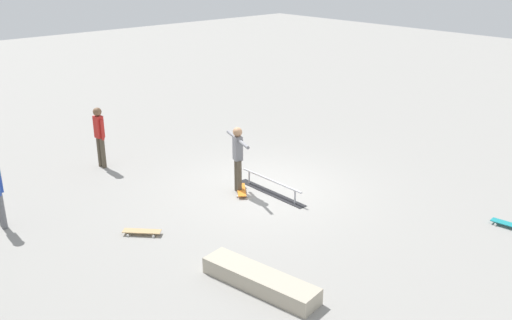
% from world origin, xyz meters
% --- Properties ---
extents(ground_plane, '(60.00, 60.00, 0.00)m').
position_xyz_m(ground_plane, '(0.00, 0.00, 0.00)').
color(ground_plane, gray).
extents(grind_rail, '(2.20, 0.25, 0.37)m').
position_xyz_m(grind_rail, '(-0.36, 0.04, 0.16)').
color(grind_rail, black).
rests_on(grind_rail, ground_plane).
extents(skate_ledge, '(2.32, 0.90, 0.30)m').
position_xyz_m(skate_ledge, '(-3.19, 3.00, 0.15)').
color(skate_ledge, '#B2A893').
rests_on(skate_ledge, ground_plane).
extents(skater_main, '(1.29, 0.51, 1.66)m').
position_xyz_m(skater_main, '(0.27, 0.56, 0.96)').
color(skater_main, brown).
rests_on(skater_main, ground_plane).
extents(skateboard_main, '(0.76, 0.65, 0.09)m').
position_xyz_m(skateboard_main, '(0.16, 0.55, 0.07)').
color(skateboard_main, orange).
rests_on(skateboard_main, ground_plane).
extents(bystander_red_shirt, '(0.38, 0.23, 1.68)m').
position_xyz_m(bystander_red_shirt, '(4.07, 2.24, 0.95)').
color(bystander_red_shirt, brown).
rests_on(bystander_red_shirt, ground_plane).
extents(loose_skateboard_teal, '(0.82, 0.33, 0.09)m').
position_xyz_m(loose_skateboard_teal, '(-5.12, -2.51, 0.07)').
color(loose_skateboard_teal, teal).
rests_on(loose_skateboard_teal, ground_plane).
extents(loose_skateboard_natural, '(0.72, 0.69, 0.09)m').
position_xyz_m(loose_skateboard_natural, '(-0.08, 3.51, 0.07)').
color(loose_skateboard_natural, tan).
rests_on(loose_skateboard_natural, ground_plane).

